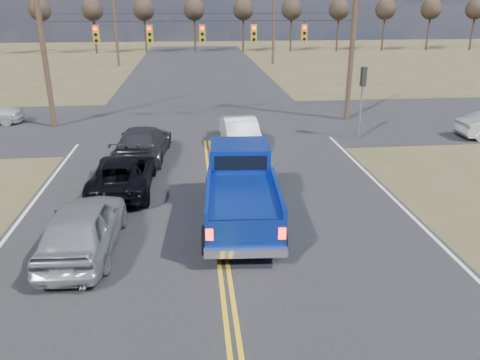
{
  "coord_description": "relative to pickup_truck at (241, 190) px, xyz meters",
  "views": [
    {
      "loc": [
        -0.72,
        -10.34,
        7.1
      ],
      "look_at": [
        0.77,
        4.14,
        1.5
      ],
      "focal_mm": 35.0,
      "sensor_mm": 36.0,
      "label": 1
    }
  ],
  "objects": [
    {
      "name": "treeline",
      "position": [
        -0.81,
        22.8,
        4.57
      ],
      "size": [
        87.0,
        117.8,
        7.4
      ],
      "color": "#33261C",
      "rests_on": "ground"
    },
    {
      "name": "pickup_truck",
      "position": [
        0.0,
        0.0,
        0.0
      ],
      "size": [
        2.82,
        6.36,
        2.34
      ],
      "rotation": [
        0.0,
        0.0,
        -0.07
      ],
      "color": "black",
      "rests_on": "ground"
    },
    {
      "name": "road_main",
      "position": [
        -0.81,
        5.84,
        -1.13
      ],
      "size": [
        14.0,
        120.0,
        0.02
      ],
      "primitive_type": "cube",
      "color": "#28282B",
      "rests_on": "ground"
    },
    {
      "name": "dgrey_car_queue",
      "position": [
        -3.94,
        7.17,
        -0.35
      ],
      "size": [
        2.64,
        5.59,
        1.58
      ],
      "primitive_type": "imported",
      "rotation": [
        0.0,
        0.0,
        3.06
      ],
      "color": "#303135",
      "rests_on": "ground"
    },
    {
      "name": "ground",
      "position": [
        -0.81,
        -4.16,
        -1.13
      ],
      "size": [
        160.0,
        160.0,
        0.0
      ],
      "primitive_type": "plane",
      "color": "brown",
      "rests_on": "ground"
    },
    {
      "name": "silver_suv",
      "position": [
        -4.89,
        -1.64,
        -0.3
      ],
      "size": [
        2.13,
        4.95,
        1.66
      ],
      "primitive_type": "imported",
      "rotation": [
        0.0,
        0.0,
        3.11
      ],
      "color": "#919498",
      "rests_on": "ground"
    },
    {
      "name": "white_car_queue",
      "position": [
        0.83,
        9.18,
        -0.36
      ],
      "size": [
        1.79,
        4.78,
        1.56
      ],
      "primitive_type": "imported",
      "rotation": [
        0.0,
        0.0,
        3.17
      ],
      "color": "silver",
      "rests_on": "ground"
    },
    {
      "name": "road_cross",
      "position": [
        -0.81,
        13.84,
        -1.13
      ],
      "size": [
        120.0,
        12.0,
        0.02
      ],
      "primitive_type": "cube",
      "color": "#28282B",
      "rests_on": "ground"
    },
    {
      "name": "black_suv",
      "position": [
        -4.37,
        3.23,
        -0.44
      ],
      "size": [
        2.33,
        5.0,
        1.39
      ],
      "primitive_type": "imported",
      "rotation": [
        0.0,
        0.0,
        3.14
      ],
      "color": "black",
      "rests_on": "ground"
    },
    {
      "name": "signal_gantry",
      "position": [
        -0.31,
        13.63,
        3.93
      ],
      "size": [
        19.6,
        4.83,
        10.0
      ],
      "color": "#473323",
      "rests_on": "ground"
    },
    {
      "name": "utility_poles",
      "position": [
        -0.81,
        12.84,
        4.09
      ],
      "size": [
        19.6,
        58.32,
        10.0
      ],
      "color": "#473323",
      "rests_on": "ground"
    }
  ]
}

